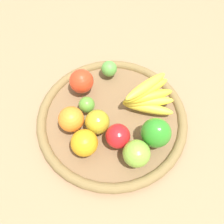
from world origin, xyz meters
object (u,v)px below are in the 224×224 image
at_px(bell_pepper, 156,133).
at_px(apple_2, 118,136).
at_px(apple_0, 97,122).
at_px(orange_0, 71,119).
at_px(apple_3, 136,154).
at_px(orange_1, 84,143).
at_px(banana_bunch, 147,97).
at_px(lime_0, 109,69).
at_px(apple_1, 81,81).
at_px(lime_1, 87,105).

bearing_deg(bell_pepper, apple_2, -161.91).
height_order(apple_0, orange_0, orange_0).
bearing_deg(apple_3, orange_1, -3.25).
xyz_separation_m(banana_bunch, orange_0, (0.20, 0.11, -0.01)).
bearing_deg(banana_bunch, lime_0, -38.11).
bearing_deg(banana_bunch, orange_0, 27.58).
relative_size(apple_1, apple_2, 1.10).
xyz_separation_m(lime_1, apple_3, (-0.16, 0.14, 0.01)).
distance_m(orange_1, lime_0, 0.28).
distance_m(orange_1, apple_0, 0.07).
distance_m(apple_0, orange_0, 0.07).
bearing_deg(apple_0, lime_0, -89.76).
relative_size(apple_2, apple_3, 0.93).
xyz_separation_m(lime_0, apple_2, (-0.06, 0.24, 0.01)).
relative_size(apple_0, apple_3, 0.95).
relative_size(lime_1, apple_3, 0.66).
distance_m(lime_0, apple_3, 0.31).
distance_m(apple_2, apple_0, 0.07).
distance_m(apple_1, orange_0, 0.14).
bearing_deg(orange_1, bell_pepper, -163.64).
bearing_deg(bell_pepper, apple_3, -118.06).
xyz_separation_m(apple_2, bell_pepper, (-0.10, -0.02, 0.01)).
bearing_deg(apple_3, orange_0, -20.92).
bearing_deg(lime_0, apple_0, 90.24).
xyz_separation_m(orange_1, bell_pepper, (-0.18, -0.05, 0.01)).
bearing_deg(apple_0, orange_1, 72.52).
relative_size(banana_bunch, bell_pepper, 1.65).
xyz_separation_m(bell_pepper, orange_0, (0.24, -0.01, -0.01)).
bearing_deg(lime_1, orange_1, 99.75).
bearing_deg(lime_1, apple_0, 126.93).
distance_m(bell_pepper, lime_1, 0.22).
bearing_deg(lime_0, orange_1, 85.62).
distance_m(lime_0, apple_2, 0.25).
height_order(apple_2, apple_3, apple_3).
distance_m(apple_0, bell_pepper, 0.16).
bearing_deg(apple_1, orange_0, 90.36).
xyz_separation_m(banana_bunch, lime_0, (0.13, -0.10, -0.02)).
bearing_deg(apple_3, bell_pepper, -125.50).
bearing_deg(apple_0, apple_1, -60.39).
bearing_deg(apple_2, lime_0, -75.03).
bearing_deg(bell_pepper, orange_1, -156.20).
height_order(orange_1, bell_pepper, bell_pepper).
relative_size(lime_0, apple_0, 0.74).
height_order(banana_bunch, apple_2, banana_bunch).
xyz_separation_m(lime_0, apple_0, (-0.00, 0.21, 0.01)).
bearing_deg(banana_bunch, orange_1, 48.61).
bearing_deg(orange_0, banana_bunch, -152.42).
distance_m(banana_bunch, orange_0, 0.23).
height_order(bell_pepper, apple_3, bell_pepper).
height_order(lime_0, lime_1, lime_0).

